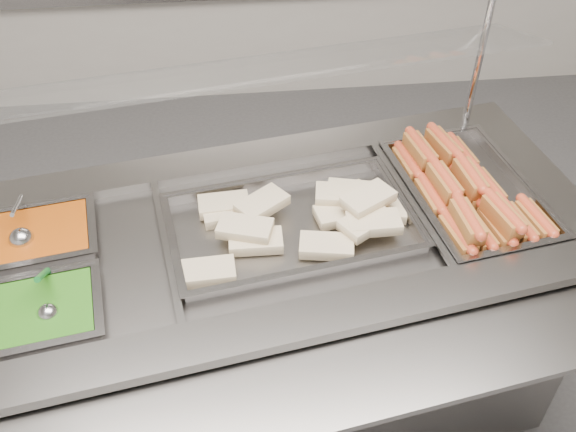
{
  "coord_description": "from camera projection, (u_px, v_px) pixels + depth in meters",
  "views": [
    {
      "loc": [
        -0.23,
        -0.79,
        1.98
      ],
      "look_at": [
        -0.1,
        0.46,
        0.85
      ],
      "focal_mm": 40.0,
      "sensor_mm": 36.0,
      "label": 1
    }
  ],
  "objects": [
    {
      "name": "steam_counter",
      "position": [
        274.0,
        324.0,
        1.98
      ],
      "size": [
        1.84,
        1.05,
        0.83
      ],
      "color": "gray",
      "rests_on": "ground"
    },
    {
      "name": "hotdogs_in_buns",
      "position": [
        462.0,
        190.0,
        1.8
      ],
      "size": [
        0.35,
        0.5,
        0.11
      ],
      "color": "#96561F",
      "rests_on": "pan_hotdogs"
    },
    {
      "name": "pan_hotdogs",
      "position": [
        466.0,
        198.0,
        1.84
      ],
      "size": [
        0.39,
        0.55,
        0.09
      ],
      "color": "gray",
      "rests_on": "steam_counter"
    },
    {
      "name": "pan_peas",
      "position": [
        40.0,
        320.0,
        1.51
      ],
      "size": [
        0.31,
        0.27,
        0.09
      ],
      "color": "gray",
      "rests_on": "steam_counter"
    },
    {
      "name": "serving_spoon",
      "position": [
        47.0,
        307.0,
        1.48
      ],
      "size": [
        0.06,
        0.16,
        0.13
      ],
      "color": "#B2B3B7",
      "rests_on": "pan_peas"
    },
    {
      "name": "ladle",
      "position": [
        21.0,
        237.0,
        1.65
      ],
      "size": [
        0.06,
        0.18,
        0.13
      ],
      "color": "#B2B3B7",
      "rests_on": "pan_beans"
    },
    {
      "name": "tray_rail",
      "position": [
        326.0,
        383.0,
        1.39
      ],
      "size": [
        1.68,
        0.6,
        0.05
      ],
      "color": "gray",
      "rests_on": "steam_counter"
    },
    {
      "name": "pan_wraps",
      "position": [
        291.0,
        228.0,
        1.72
      ],
      "size": [
        0.68,
        0.47,
        0.06
      ],
      "color": "gray",
      "rests_on": "steam_counter"
    },
    {
      "name": "pan_beans",
      "position": [
        41.0,
        243.0,
        1.7
      ],
      "size": [
        0.31,
        0.27,
        0.09
      ],
      "color": "gray",
      "rests_on": "steam_counter"
    },
    {
      "name": "tortilla_wraps",
      "position": [
        309.0,
        217.0,
        1.71
      ],
      "size": [
        0.62,
        0.35,
        0.09
      ],
      "color": "tan",
      "rests_on": "pan_wraps"
    },
    {
      "name": "sneeze_guard",
      "position": [
        249.0,
        74.0,
        1.62
      ],
      "size": [
        1.55,
        0.52,
        0.41
      ],
      "color": "silver",
      "rests_on": "steam_counter"
    }
  ]
}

